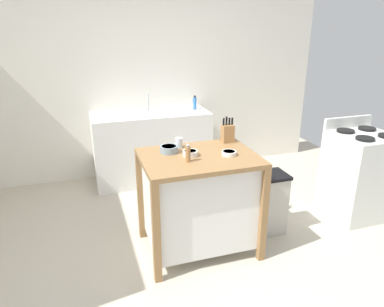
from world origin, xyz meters
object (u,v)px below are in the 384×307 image
object	(u,v)px
pepper_grinder	(188,153)
bottle_dish_soap	(195,103)
bowl_ceramic_small	(229,153)
stove	(359,174)
sink_faucet	(148,102)
bowl_stoneware_deep	(190,153)
trash_bin	(267,203)
bowl_ceramic_wide	(169,149)
kitchen_island	(199,198)
drinking_cup	(179,143)
knife_block	(228,133)

from	to	relation	value
pepper_grinder	bottle_dish_soap	size ratio (longest dim) A/B	0.85
bowl_ceramic_small	stove	distance (m)	1.68
pepper_grinder	bowl_ceramic_small	bearing A→B (deg)	5.77
sink_faucet	bowl_ceramic_small	bearing A→B (deg)	-80.04
bowl_stoneware_deep	trash_bin	bearing A→B (deg)	2.56
bowl_ceramic_wide	stove	xyz separation A→B (m)	(2.08, -0.08, -0.49)
bowl_stoneware_deep	trash_bin	size ratio (longest dim) A/B	0.20
kitchen_island	drinking_cup	world-z (taller)	drinking_cup
drinking_cup	trash_bin	bearing A→B (deg)	-13.23
trash_bin	stove	size ratio (longest dim) A/B	0.61
pepper_grinder	sink_faucet	xyz separation A→B (m)	(0.05, 1.93, 0.03)
pepper_grinder	bowl_ceramic_wide	bearing A→B (deg)	109.58
bowl_stoneware_deep	stove	xyz separation A→B (m)	(1.93, 0.06, -0.48)
bowl_ceramic_small	pepper_grinder	world-z (taller)	pepper_grinder
knife_block	pepper_grinder	size ratio (longest dim) A/B	1.61
drinking_cup	sink_faucet	world-z (taller)	sink_faucet
kitchen_island	bowl_ceramic_wide	distance (m)	0.52
kitchen_island	bowl_stoneware_deep	bearing A→B (deg)	162.97
bowl_ceramic_wide	stove	size ratio (longest dim) A/B	0.15
bowl_stoneware_deep	drinking_cup	bearing A→B (deg)	98.24
pepper_grinder	trash_bin	distance (m)	1.12
bowl_ceramic_wide	stove	world-z (taller)	stove
bottle_dish_soap	sink_faucet	bearing A→B (deg)	169.06
stove	sink_faucet	bearing A→B (deg)	138.02
bowl_ceramic_small	bottle_dish_soap	distance (m)	1.79
pepper_grinder	trash_bin	bearing A→B (deg)	10.46
bowl_stoneware_deep	drinking_cup	world-z (taller)	drinking_cup
trash_bin	bottle_dish_soap	size ratio (longest dim) A/B	3.43
drinking_cup	stove	size ratio (longest dim) A/B	0.09
kitchen_island	knife_block	world-z (taller)	knife_block
drinking_cup	trash_bin	size ratio (longest dim) A/B	0.15
drinking_cup	sink_faucet	distance (m)	1.57
kitchen_island	drinking_cup	bearing A→B (deg)	112.52
bowl_ceramic_small	knife_block	bearing A→B (deg)	69.23
pepper_grinder	sink_faucet	distance (m)	1.93
trash_bin	bottle_dish_soap	bearing A→B (deg)	97.49
knife_block	bowl_ceramic_small	world-z (taller)	knife_block
bowl_stoneware_deep	drinking_cup	distance (m)	0.24
knife_block	bottle_dish_soap	bearing A→B (deg)	84.29
bowl_ceramic_small	stove	xyz separation A→B (m)	(1.60, 0.15, -0.48)
bowl_ceramic_wide	sink_faucet	bearing A→B (deg)	84.90
sink_faucet	knife_block	bearing A→B (deg)	-73.45
stove	trash_bin	bearing A→B (deg)	-178.72
trash_bin	sink_faucet	distance (m)	2.07
bowl_ceramic_small	kitchen_island	bearing A→B (deg)	165.85
bowl_ceramic_wide	trash_bin	bearing A→B (deg)	-6.11
drinking_cup	bowl_stoneware_deep	bearing A→B (deg)	-81.76
knife_block	bottle_dish_soap	xyz separation A→B (m)	(0.14, 1.43, -0.02)
bottle_dish_soap	pepper_grinder	bearing A→B (deg)	-109.96
kitchen_island	bowl_ceramic_small	size ratio (longest dim) A/B	7.80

